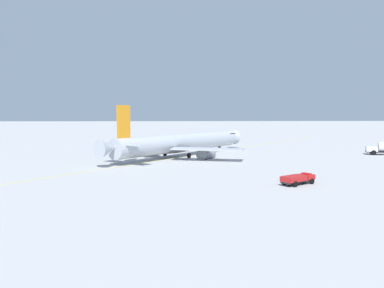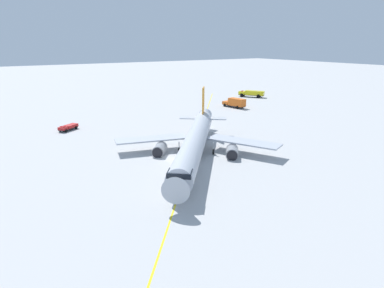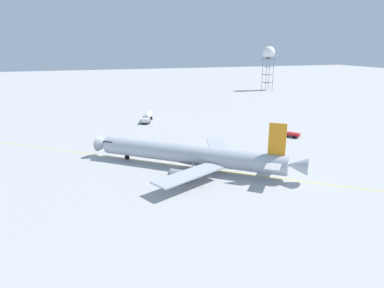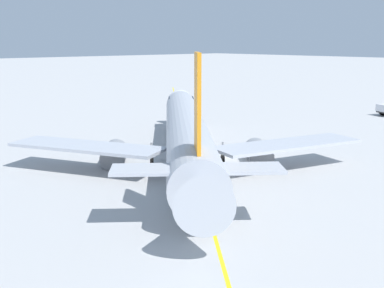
# 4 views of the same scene
# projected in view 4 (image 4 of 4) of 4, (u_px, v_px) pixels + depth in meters

# --- Properties ---
(ground_plane) EXTENTS (600.00, 600.00, 0.00)m
(ground_plane) POSITION_uv_depth(u_px,v_px,m) (223.00, 157.00, 50.66)
(ground_plane) COLOR #B2B2B2
(airliner_main) EXTENTS (31.80, 37.74, 11.28)m
(airliner_main) POSITION_uv_depth(u_px,v_px,m) (187.00, 134.00, 47.71)
(airliner_main) COLOR #B2B7C1
(airliner_main) RESTS_ON ground_plane
(taxiway_centreline) EXTENTS (102.13, 128.24, 0.01)m
(taxiway_centreline) POSITION_uv_depth(u_px,v_px,m) (196.00, 168.00, 46.20)
(taxiway_centreline) COLOR yellow
(taxiway_centreline) RESTS_ON ground_plane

